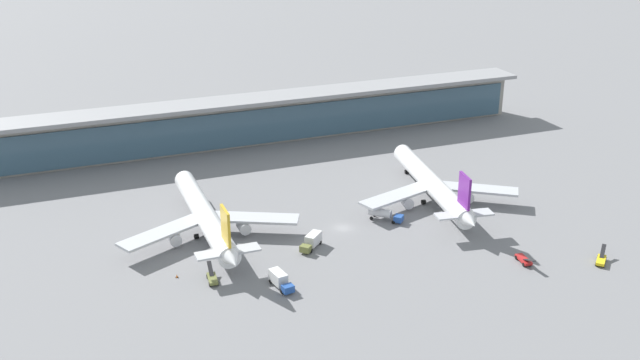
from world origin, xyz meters
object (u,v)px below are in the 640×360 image
object	(u,v)px
service_truck_by_tail_yellow	(601,259)
airliner_left_stand	(206,216)
service_truck_near_nose_blue	(384,214)
service_truck_mid_apron_olive	(212,278)
service_truck_at_far_stand_red	(524,260)
service_truck_on_taxiway_blue	(280,280)
service_truck_under_wing_olive	(312,241)
airliner_centre_stand	(432,184)
safety_cone_alpha	(177,276)

from	to	relation	value
service_truck_by_tail_yellow	airliner_left_stand	bearing A→B (deg)	149.40
airliner_left_stand	service_truck_near_nose_blue	distance (m)	43.61
airliner_left_stand	service_truck_near_nose_blue	world-z (taller)	airliner_left_stand
airliner_left_stand	service_truck_by_tail_yellow	xyz separation A→B (m)	(77.31, -45.73, -3.89)
service_truck_mid_apron_olive	service_truck_at_far_stand_red	size ratio (longest dim) A/B	1.00
service_truck_by_tail_yellow	service_truck_on_taxiway_blue	size ratio (longest dim) A/B	0.78
service_truck_at_far_stand_red	service_truck_on_taxiway_blue	bearing A→B (deg)	169.41
service_truck_mid_apron_olive	service_truck_by_tail_yellow	bearing A→B (deg)	-16.06
airliner_left_stand	service_truck_under_wing_olive	distance (m)	26.15
service_truck_near_nose_blue	airliner_left_stand	bearing A→B (deg)	168.83
service_truck_under_wing_olive	service_truck_on_taxiway_blue	xyz separation A→B (m)	(-12.47, -14.18, 0.00)
airliner_centre_stand	service_truck_on_taxiway_blue	bearing A→B (deg)	-151.83
service_truck_near_nose_blue	service_truck_at_far_stand_red	world-z (taller)	service_truck_near_nose_blue
service_truck_near_nose_blue	service_truck_by_tail_yellow	xyz separation A→B (m)	(34.63, -37.30, -0.90)
service_truck_by_tail_yellow	service_truck_on_taxiway_blue	distance (m)	70.78
service_truck_mid_apron_olive	safety_cone_alpha	size ratio (longest dim) A/B	9.86
service_truck_by_tail_yellow	service_truck_at_far_stand_red	size ratio (longest dim) A/B	0.85
service_truck_under_wing_olive	service_truck_mid_apron_olive	xyz separation A→B (m)	(-24.97, -6.79, -0.88)
airliner_centre_stand	safety_cone_alpha	world-z (taller)	airliner_centre_stand
service_truck_by_tail_yellow	service_truck_under_wing_olive	bearing A→B (deg)	151.83
airliner_centre_stand	safety_cone_alpha	xyz separation A→B (m)	(-70.24, -15.65, -4.39)
service_truck_at_far_stand_red	safety_cone_alpha	world-z (taller)	service_truck_at_far_stand_red
service_truck_by_tail_yellow	service_truck_on_taxiway_blue	bearing A→B (deg)	166.89
service_truck_near_nose_blue	service_truck_on_taxiway_blue	xyz separation A→B (m)	(-34.31, -21.24, -0.02)
service_truck_under_wing_olive	service_truck_at_far_stand_red	world-z (taller)	service_truck_under_wing_olive
service_truck_on_taxiway_blue	service_truck_under_wing_olive	bearing A→B (deg)	48.66
airliner_left_stand	service_truck_under_wing_olive	size ratio (longest dim) A/B	8.09
airliner_centre_stand	airliner_left_stand	bearing A→B (deg)	177.80
service_truck_under_wing_olive	safety_cone_alpha	size ratio (longest dim) A/B	9.88
airliner_left_stand	service_truck_on_taxiway_blue	distance (m)	30.98
airliner_left_stand	service_truck_near_nose_blue	xyz separation A→B (m)	(42.69, -8.43, -3.00)
airliner_left_stand	airliner_centre_stand	distance (m)	59.57
service_truck_mid_apron_olive	service_truck_under_wing_olive	bearing A→B (deg)	15.21
airliner_centre_stand	service_truck_near_nose_blue	distance (m)	18.18
service_truck_on_taxiway_blue	service_truck_at_far_stand_red	size ratio (longest dim) A/B	1.10
service_truck_under_wing_olive	safety_cone_alpha	distance (m)	31.69
safety_cone_alpha	service_truck_at_far_stand_red	bearing A→B (deg)	-16.70
service_truck_mid_apron_olive	service_truck_at_far_stand_red	distance (m)	67.85
service_truck_mid_apron_olive	service_truck_near_nose_blue	bearing A→B (deg)	16.48
airliner_centre_stand	service_truck_mid_apron_olive	world-z (taller)	airliner_centre_stand
airliner_left_stand	service_truck_mid_apron_olive	bearing A→B (deg)	-100.47
service_truck_under_wing_olive	airliner_centre_stand	bearing A→B (deg)	18.86
service_truck_on_taxiway_blue	safety_cone_alpha	world-z (taller)	service_truck_on_taxiway_blue
service_truck_under_wing_olive	safety_cone_alpha	world-z (taller)	service_truck_under_wing_olive
service_truck_under_wing_olive	airliner_left_stand	bearing A→B (deg)	143.38
service_truck_under_wing_olive	service_truck_on_taxiway_blue	distance (m)	18.88
airliner_centre_stand	service_truck_mid_apron_olive	xyz separation A→B (m)	(-63.65, -20.00, -3.89)
service_truck_mid_apron_olive	service_truck_by_tail_yellow	size ratio (longest dim) A/B	1.17
service_truck_under_wing_olive	service_truck_at_far_stand_red	size ratio (longest dim) A/B	1.00
service_truck_under_wing_olive	service_truck_by_tail_yellow	bearing A→B (deg)	-28.17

